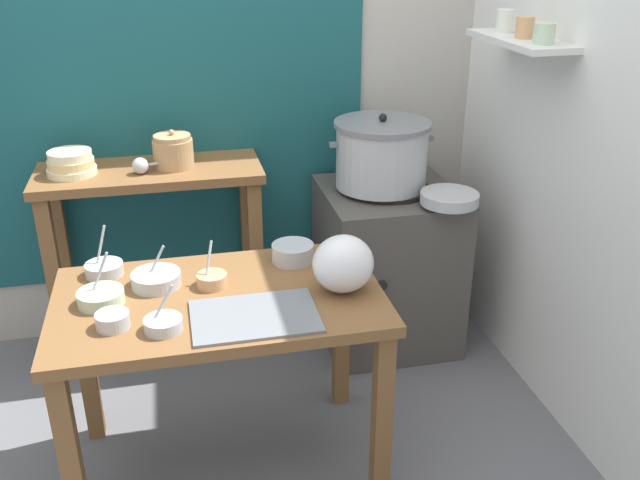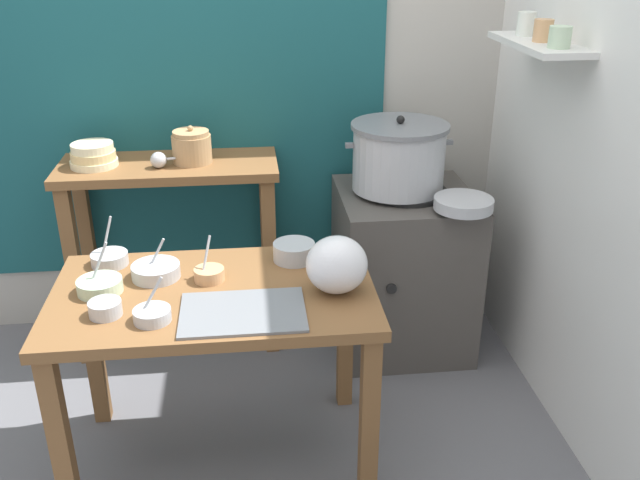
{
  "view_description": "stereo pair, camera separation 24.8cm",
  "coord_description": "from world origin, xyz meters",
  "views": [
    {
      "loc": [
        -0.1,
        -2.09,
        1.85
      ],
      "look_at": [
        0.4,
        0.11,
        0.82
      ],
      "focal_mm": 38.75,
      "sensor_mm": 36.0,
      "label": 1
    },
    {
      "loc": [
        0.15,
        -2.13,
        1.85
      ],
      "look_at": [
        0.4,
        0.11,
        0.82
      ],
      "focal_mm": 38.75,
      "sensor_mm": 36.0,
      "label": 2
    }
  ],
  "objects": [
    {
      "name": "prep_bowl_3",
      "position": [
        0.0,
        0.04,
        0.75
      ],
      "size": [
        0.11,
        0.11,
        0.16
      ],
      "color": "tan",
      "rests_on": "prep_table"
    },
    {
      "name": "prep_bowl_0",
      "position": [
        -0.19,
        0.08,
        0.75
      ],
      "size": [
        0.17,
        0.17,
        0.14
      ],
      "color": "#B7BABF",
      "rests_on": "prep_table"
    },
    {
      "name": "bowl_stack_enamel",
      "position": [
        -0.51,
        0.82,
        0.95
      ],
      "size": [
        0.2,
        0.2,
        0.1
      ],
      "color": "beige",
      "rests_on": "back_shelf_table"
    },
    {
      "name": "wall_right",
      "position": [
        1.4,
        0.2,
        1.3
      ],
      "size": [
        0.3,
        3.2,
        2.6
      ],
      "color": "white",
      "rests_on": "ground"
    },
    {
      "name": "plastic_bag",
      "position": [
        0.43,
        -0.09,
        0.82
      ],
      "size": [
        0.21,
        0.19,
        0.2
      ],
      "primitive_type": "ellipsoid",
      "color": "white",
      "rests_on": "prep_table"
    },
    {
      "name": "stove_block",
      "position": [
        0.85,
        0.7,
        0.38
      ],
      "size": [
        0.6,
        0.61,
        0.78
      ],
      "color": "#4C4742",
      "rests_on": "ground"
    },
    {
      "name": "ground_plane",
      "position": [
        0.0,
        0.0,
        0.0
      ],
      "size": [
        9.0,
        9.0,
        0.0
      ],
      "primitive_type": "plane",
      "color": "slate"
    },
    {
      "name": "wall_back",
      "position": [
        0.08,
        1.1,
        1.3
      ],
      "size": [
        4.4,
        0.12,
        2.6
      ],
      "color": "#B2ADA3",
      "rests_on": "ground"
    },
    {
      "name": "prep_bowl_6",
      "position": [
        -0.17,
        -0.22,
        0.74
      ],
      "size": [
        0.12,
        0.12,
        0.14
      ],
      "color": "#B7BABF",
      "rests_on": "prep_table"
    },
    {
      "name": "prep_table",
      "position": [
        0.02,
        -0.04,
        0.61
      ],
      "size": [
        1.1,
        0.66,
        0.72
      ],
      "color": "brown",
      "rests_on": "ground"
    },
    {
      "name": "wide_pan",
      "position": [
        1.03,
        0.45,
        0.8
      ],
      "size": [
        0.25,
        0.25,
        0.05
      ],
      "primitive_type": "cylinder",
      "color": "#B7BABF",
      "rests_on": "stove_block"
    },
    {
      "name": "prep_bowl_1",
      "position": [
        -0.32,
        -0.17,
        0.75
      ],
      "size": [
        0.1,
        0.1,
        0.05
      ],
      "color": "#B7BABF",
      "rests_on": "prep_table"
    },
    {
      "name": "clay_pot",
      "position": [
        -0.09,
        0.83,
        0.97
      ],
      "size": [
        0.17,
        0.17,
        0.17
      ],
      "color": "tan",
      "rests_on": "back_shelf_table"
    },
    {
      "name": "prep_bowl_2",
      "position": [
        -0.36,
        -0.01,
        0.75
      ],
      "size": [
        0.15,
        0.15,
        0.17
      ],
      "color": "#B7D1AD",
      "rests_on": "prep_table"
    },
    {
      "name": "serving_tray",
      "position": [
        0.11,
        -0.21,
        0.72
      ],
      "size": [
        0.4,
        0.28,
        0.01
      ],
      "primitive_type": "cube",
      "color": "slate",
      "rests_on": "prep_table"
    },
    {
      "name": "steamer_pot",
      "position": [
        0.81,
        0.72,
        0.93
      ],
      "size": [
        0.48,
        0.43,
        0.33
      ],
      "color": "#B7BABF",
      "rests_on": "stove_block"
    },
    {
      "name": "prep_bowl_4",
      "position": [
        0.31,
        0.17,
        0.76
      ],
      "size": [
        0.15,
        0.15,
        0.07
      ],
      "color": "#B7BABF",
      "rests_on": "prep_table"
    },
    {
      "name": "ladle",
      "position": [
        -0.22,
        0.77,
        0.94
      ],
      "size": [
        0.25,
        0.09,
        0.07
      ],
      "color": "#B7BABF",
      "rests_on": "back_shelf_table"
    },
    {
      "name": "back_shelf_table",
      "position": [
        -0.2,
        0.83,
        0.68
      ],
      "size": [
        0.96,
        0.4,
        0.9
      ],
      "color": "brown",
      "rests_on": "ground"
    },
    {
      "name": "prep_bowl_5",
      "position": [
        -0.37,
        0.2,
        0.75
      ],
      "size": [
        0.13,
        0.13,
        0.18
      ],
      "color": "#B7BABF",
      "rests_on": "prep_table"
    }
  ]
}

